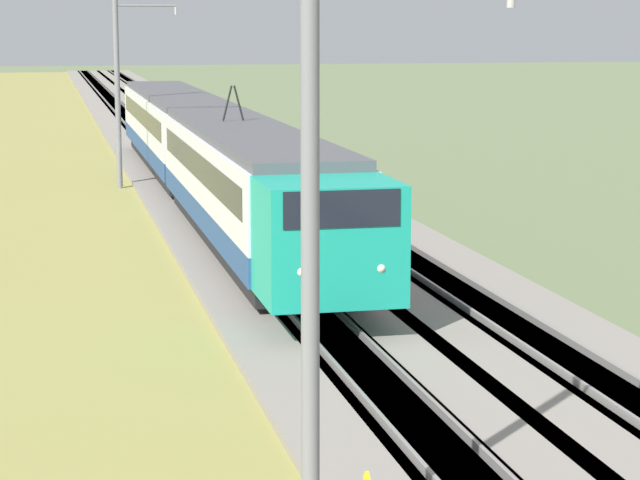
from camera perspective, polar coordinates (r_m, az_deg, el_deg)
The scene contains 8 objects.
ballast_main at distance 55.96m, azimuth -6.61°, elevation 3.08°, with size 240.00×4.40×0.30m.
ballast_adjacent at distance 56.51m, azimuth -2.59°, elevation 3.20°, with size 240.00×4.40×0.30m.
track_main at distance 55.96m, azimuth -6.61°, elevation 3.09°, with size 240.00×1.57×0.45m.
track_adjacent at distance 56.51m, azimuth -2.59°, elevation 3.21°, with size 240.00×1.57×0.45m.
grass_verge at distance 55.68m, azimuth -13.24°, elevation 2.76°, with size 240.00×10.93×0.12m.
passenger_train at distance 45.49m, azimuth -5.28°, elevation 4.21°, with size 41.82×3.00×4.84m.
catenary_mast_near at distance 14.49m, azimuth -0.21°, elevation -0.07°, with size 0.22×2.56×8.14m.
catenary_mast_mid at distance 50.85m, azimuth -9.19°, elevation 7.03°, with size 0.22×2.56×8.31m.
Camera 1 is at (-5.28, 5.73, 6.71)m, focal length 70.00 mm.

